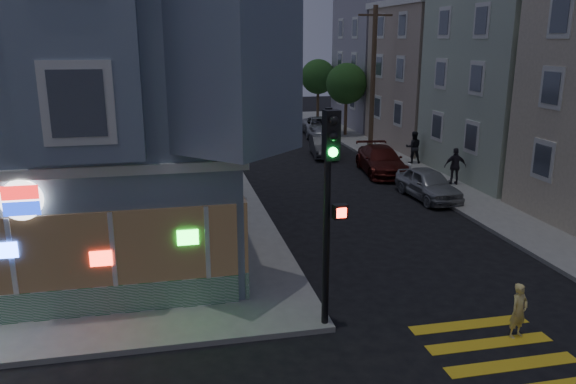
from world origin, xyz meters
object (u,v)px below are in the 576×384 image
object	(u,v)px
traffic_signal	(330,184)
fire_hydrant	(409,170)
running_child	(519,311)
utility_pole	(373,77)
street_tree_near	(346,84)
parked_car_b	(323,146)
parked_car_c	(381,161)
pedestrian_a	(413,147)
parked_car_a	(428,184)
pedestrian_b	(455,166)
street_tree_far	(318,77)
parked_car_d	(320,127)

from	to	relation	value
traffic_signal	fire_hydrant	size ratio (longest dim) A/B	7.04
running_child	utility_pole	bearing A→B (deg)	61.33
street_tree_near	traffic_signal	bearing A→B (deg)	-108.62
parked_car_b	parked_car_c	xyz separation A→B (m)	(1.83, -5.20, 0.07)
pedestrian_a	parked_car_c	world-z (taller)	pedestrian_a
parked_car_a	parked_car_b	size ratio (longest dim) A/B	1.04
parked_car_a	fire_hydrant	xyz separation A→B (m)	(0.60, 3.45, -0.15)
utility_pole	pedestrian_b	world-z (taller)	utility_pole
parked_car_c	traffic_signal	bearing A→B (deg)	-109.21
pedestrian_a	parked_car_b	bearing A→B (deg)	-25.88
parked_car_c	street_tree_far	bearing A→B (deg)	91.26
street_tree_far	pedestrian_a	world-z (taller)	street_tree_far
street_tree_near	parked_car_a	bearing A→B (deg)	-95.00
utility_pole	parked_car_d	size ratio (longest dim) A/B	1.78
utility_pole	running_child	size ratio (longest dim) A/B	6.39
street_tree_far	traffic_signal	xyz separation A→B (m)	(-9.38, -35.84, -0.09)
street_tree_far	pedestrian_b	distance (m)	23.62
street_tree_near	traffic_signal	distance (m)	29.38
street_tree_far	utility_pole	bearing A→B (deg)	-90.82
parked_car_a	parked_car_d	xyz separation A→B (m)	(-0.31, 17.80, -0.00)
pedestrian_a	parked_car_a	distance (m)	7.15
fire_hydrant	parked_car_a	bearing A→B (deg)	-99.86
utility_pole	parked_car_a	xyz separation A→B (m)	(-1.30, -11.14, -4.09)
street_tree_far	parked_car_a	bearing A→B (deg)	-93.41
pedestrian_a	parked_car_a	bearing A→B (deg)	84.96
parked_car_a	traffic_signal	size ratio (longest dim) A/B	0.76
running_child	parked_car_b	bearing A→B (deg)	69.50
utility_pole	parked_car_c	xyz separation A→B (m)	(-1.57, -5.94, -4.07)
street_tree_near	street_tree_far	size ratio (longest dim) A/B	1.00
street_tree_near	parked_car_d	xyz separation A→B (m)	(-1.81, 0.66, -3.23)
street_tree_near	running_child	distance (m)	29.71
street_tree_near	running_child	bearing A→B (deg)	-99.49
street_tree_far	fire_hydrant	bearing A→B (deg)	-92.38
running_child	pedestrian_a	bearing A→B (deg)	55.92
pedestrian_a	traffic_signal	xyz separation A→B (m)	(-10.18, -17.46, 2.77)
parked_car_a	fire_hydrant	world-z (taller)	parked_car_a
street_tree_far	traffic_signal	size ratio (longest dim) A/B	0.97
street_tree_near	parked_car_d	size ratio (longest dim) A/B	1.05
running_child	parked_car_a	distance (m)	12.46
parked_car_a	traffic_signal	bearing A→B (deg)	-129.72
utility_pole	fire_hydrant	xyz separation A→B (m)	(-0.70, -7.69, -4.24)
utility_pole	traffic_signal	bearing A→B (deg)	-112.80
utility_pole	parked_car_a	bearing A→B (deg)	-96.66
parked_car_a	street_tree_far	bearing A→B (deg)	83.22
running_child	parked_car_d	bearing A→B (deg)	66.88
parked_car_c	fire_hydrant	bearing A→B (deg)	-57.09
parked_car_a	running_child	bearing A→B (deg)	-109.05
pedestrian_b	parked_car_b	distance (m)	9.73
running_child	parked_car_d	size ratio (longest dim) A/B	0.28
street_tree_far	parked_car_b	distance (m)	15.52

